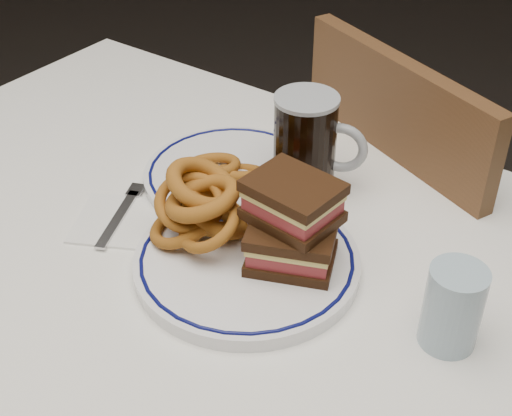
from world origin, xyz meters
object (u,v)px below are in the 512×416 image
Objects in this scene: main_plate at (247,261)px; far_plate at (233,175)px; beer_mug at (307,144)px; chair_far at (423,246)px; reuben_sandwich at (292,223)px.

far_plate is (-0.14, 0.15, -0.00)m from main_plate.
beer_mug reaches higher than main_plate.
chair_far reaches higher than reuben_sandwich.
beer_mug is (-0.10, -0.28, 0.33)m from chair_far.
main_plate is at bearing -79.48° from beer_mug.
beer_mug is (-0.08, 0.17, 0.00)m from reuben_sandwich.
chair_far is 0.47m from far_plate.
far_plate is at bearing 147.12° from reuben_sandwich.
main_plate is at bearing -47.67° from far_plate.
beer_mug is at bearing 116.81° from reuben_sandwich.
reuben_sandwich is 0.23m from far_plate.
main_plate is 0.21m from beer_mug.
chair_far is 3.33× the size of far_plate.
far_plate is (-0.10, -0.05, -0.07)m from beer_mug.
beer_mug is at bearing 24.76° from far_plate.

